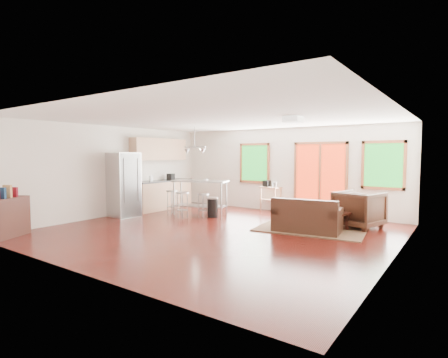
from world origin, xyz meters
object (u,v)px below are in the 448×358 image
Objects in this scene: coffee_table at (325,214)px; armchair at (359,208)px; ottoman at (300,213)px; rug at (312,228)px; island at (200,191)px; kitchen_cart at (270,190)px; refrigerator at (124,185)px; loveseat at (307,219)px.

armchair is (0.64, 0.58, 0.13)m from coffee_table.
armchair is at bearing -1.82° from ottoman.
ottoman is at bearing 129.56° from rug.
island is 1.80× the size of kitchen_cart.
refrigerator is at bearing -163.46° from rug.
coffee_table reaches higher than ottoman.
armchair is 3.15m from kitchen_cart.
refrigerator is (-5.30, -1.64, 0.55)m from coffee_table.
armchair is 0.57× the size of island.
coffee_table is 1.23× the size of kitchen_cart.
armchair is 1.57m from ottoman.
refrigerator is at bearing 36.70° from armchair.
coffee_table is at bearing 23.17° from refrigerator.
ottoman is at bearing 14.37° from armchair.
coffee_table reaches higher than rug.
coffee_table is at bearing 2.77° from island.
refrigerator reaches higher than ottoman.
ottoman is 0.37× the size of island.
armchair is 0.54× the size of refrigerator.
island is at bearing -179.49° from rug.
loveseat is 1.64× the size of kitchen_cart.
loveseat is 3.51m from island.
rug is 2.54× the size of kitchen_cart.
refrigerator is (-5.94, -2.22, 0.42)m from armchair.
loveseat is at bearing -60.53° from ottoman.
rug is 2.07× the size of coffee_table.
coffee_table is at bearing -35.32° from kitchen_cart.
loveseat is 1.34× the size of coffee_table.
rug is at bearing 0.51° from island.
island reaches higher than kitchen_cart.
ottoman is 2.94m from island.
ottoman is at bearing 16.19° from island.
loveseat is 0.63m from coffee_table.
armchair reaches higher than ottoman.
ottoman is at bearing 111.88° from loveseat.
armchair reaches higher than kitchen_cart.
loveseat reaches higher than rug.
coffee_table is 5.58m from refrigerator.
kitchen_cart is at bearing 125.70° from loveseat.
refrigerator is (-5.09, -1.06, 0.61)m from loveseat.
armchair is at bearing 26.46° from refrigerator.
rug is 1.03m from ottoman.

